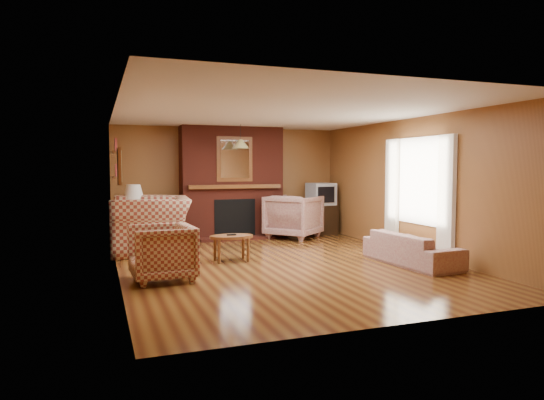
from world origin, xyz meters
name	(u,v)px	position (x,y,z in m)	size (l,w,h in m)	color
floor	(281,263)	(0.00, 0.00, 0.00)	(6.50, 6.50, 0.00)	#49230F
ceiling	(281,112)	(0.00, 0.00, 2.40)	(6.50, 6.50, 0.00)	silver
wall_back	(229,182)	(0.00, 3.25, 1.20)	(6.50, 6.50, 0.00)	#925D2D
wall_front	(402,203)	(0.00, -3.25, 1.20)	(6.50, 6.50, 0.00)	#925D2D
wall_left	(116,191)	(-2.50, 0.00, 1.20)	(6.50, 6.50, 0.00)	#925D2D
wall_right	(413,186)	(2.50, 0.00, 1.20)	(6.50, 6.50, 0.00)	#925D2D
fireplace	(232,183)	(0.00, 2.98, 1.18)	(2.20, 0.82, 2.40)	#561C12
window_right	(418,191)	(2.45, -0.20, 1.13)	(0.10, 1.85, 2.00)	#ECE2C8
bookshelf	(115,160)	(-2.44, 1.90, 1.67)	(0.09, 0.55, 0.71)	brown
botanical_print	(119,166)	(-2.47, -0.30, 1.55)	(0.05, 0.40, 0.50)	brown
pendant_light	(240,144)	(0.00, 2.30, 2.00)	(0.36, 0.36, 0.48)	black
plaid_loveseat	(151,224)	(-1.85, 1.74, 0.50)	(1.54, 1.34, 1.00)	maroon
plaid_armchair	(162,253)	(-1.95, -0.58, 0.38)	(0.82, 0.84, 0.76)	maroon
floral_sofa	(412,249)	(1.90, -0.82, 0.25)	(1.71, 0.67, 0.50)	#B5A58C
floral_armchair	(294,216)	(1.22, 2.43, 0.47)	(1.00, 1.03, 0.94)	#B5A58C
coffee_table	(231,239)	(-0.71, 0.40, 0.36)	(0.72, 0.45, 0.45)	brown
side_table	(134,232)	(-2.10, 2.45, 0.27)	(0.41, 0.41, 0.55)	brown
table_lamp	(134,199)	(-2.10, 2.45, 0.91)	(0.39, 0.39, 0.65)	silver
tv_stand	(321,219)	(2.05, 2.80, 0.33)	(0.61, 0.56, 0.67)	black
crt_tv	(321,194)	(2.05, 2.79, 0.92)	(0.58, 0.58, 0.50)	#A9ABB1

